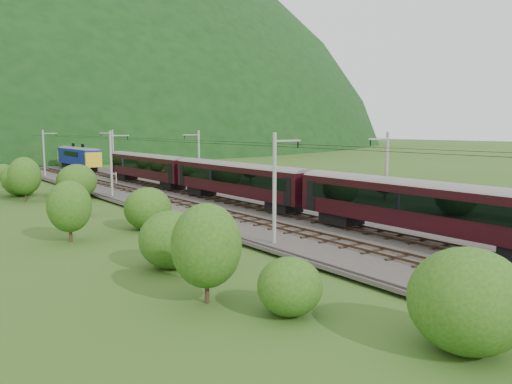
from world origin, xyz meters
TOP-DOWN VIEW (x-y plane):
  - ground at (0.00, 0.00)m, footprint 600.00×600.00m
  - railbed at (0.00, 10.00)m, footprint 14.00×220.00m
  - track_left at (-2.40, 10.00)m, footprint 2.40×220.00m
  - track_right at (2.40, 10.00)m, footprint 2.40×220.00m
  - catenary_left at (-6.12, 32.00)m, footprint 2.54×192.28m
  - catenary_right at (6.12, 32.00)m, footprint 2.54×192.28m
  - overhead_wires at (0.00, 10.00)m, footprint 4.83×198.00m
  - train at (2.40, 5.18)m, footprint 3.04×146.17m
  - hazard_post_near at (-0.36, 45.80)m, footprint 0.17×0.17m
  - hazard_post_far at (0.73, 61.44)m, footprint 0.17×0.17m
  - signal at (-3.10, 40.32)m, footprint 0.23×0.23m
  - vegetation_left at (-13.45, 16.22)m, footprint 12.57×143.73m
  - vegetation_right at (12.52, 5.75)m, footprint 6.66×94.58m

SIDE VIEW (x-z plane):
  - ground at x=0.00m, z-range 0.00..0.00m
  - railbed at x=0.00m, z-range 0.00..0.30m
  - track_left at x=-2.40m, z-range 0.24..0.51m
  - track_right at x=2.40m, z-range 0.24..0.51m
  - hazard_post_far at x=0.73m, z-range 0.30..1.91m
  - hazard_post_near at x=-0.36m, z-range 0.30..1.94m
  - vegetation_right at x=12.52m, z-range -0.06..2.67m
  - signal at x=-3.10m, z-range 0.48..2.54m
  - vegetation_left at x=-13.45m, z-range -0.55..4.72m
  - train at x=2.40m, z-range 0.95..6.23m
  - catenary_left at x=-6.12m, z-range 0.50..8.50m
  - catenary_right at x=6.12m, z-range 0.50..8.50m
  - overhead_wires at x=0.00m, z-range 7.08..7.12m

